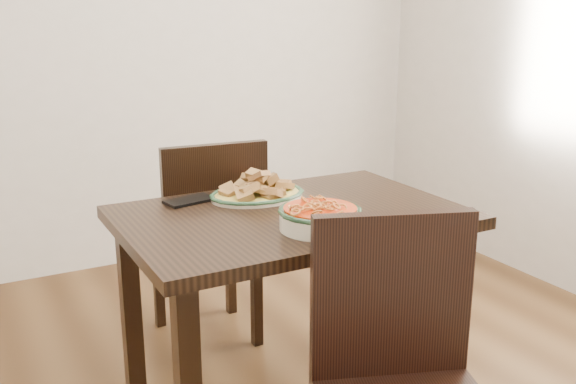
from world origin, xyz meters
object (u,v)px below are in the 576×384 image
chair_near (402,376)px  smartphone (190,201)px  dining_table (291,244)px  chair_far (209,233)px  fish_plate (257,185)px  noodle_bowl (320,215)px

chair_near → smartphone: (-0.22, 0.89, 0.26)m
dining_table → chair_near: size_ratio=1.22×
chair_far → smartphone: 0.48m
fish_plate → smartphone: 0.24m
chair_far → noodle_bowl: chair_far is taller
chair_near → fish_plate: bearing=109.6°
fish_plate → smartphone: fish_plate is taller
dining_table → chair_far: bearing=94.7°
dining_table → noodle_bowl: bearing=-92.5°
noodle_bowl → smartphone: noodle_bowl is taller
chair_near → smartphone: chair_near is taller
noodle_bowl → smartphone: bearing=118.1°
chair_far → chair_near: bearing=95.4°
dining_table → noodle_bowl: noodle_bowl is taller
fish_plate → chair_far: bearing=93.3°
chair_near → smartphone: size_ratio=5.38×
chair_far → chair_near: (0.02, -1.24, 0.00)m
chair_near → fish_plate: (0.01, 0.83, 0.30)m
dining_table → chair_far: size_ratio=1.22×
noodle_bowl → chair_near: bearing=-93.1°
fish_plate → noodle_bowl: fish_plate is taller
dining_table → fish_plate: size_ratio=3.27×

